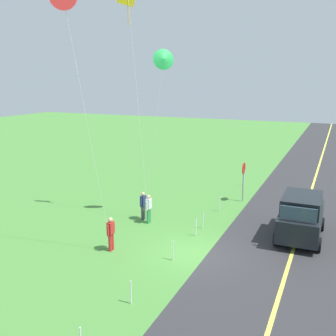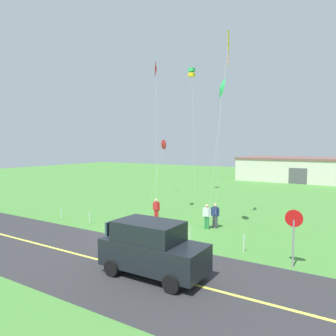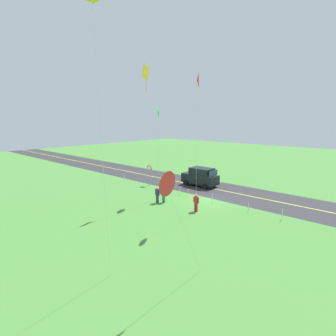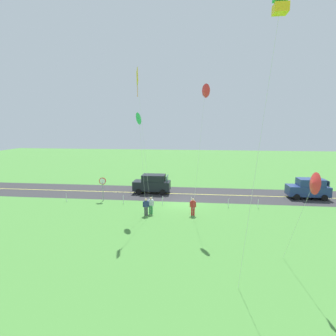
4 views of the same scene
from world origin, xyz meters
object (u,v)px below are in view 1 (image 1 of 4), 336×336
car_suv_foreground (301,216)px  kite_red_low (164,60)px  person_adult_near (143,205)px  stop_sign (244,174)px  person_adult_companion (111,233)px  person_child_watcher (149,208)px

car_suv_foreground → kite_red_low: 10.57m
car_suv_foreground → kite_red_low: kite_red_low is taller
car_suv_foreground → person_adult_near: size_ratio=2.75×
stop_sign → person_adult_near: bearing=142.3°
car_suv_foreground → person_adult_companion: car_suv_foreground is taller
person_child_watcher → kite_red_low: size_ratio=0.17×
kite_red_low → car_suv_foreground: bearing=-88.9°
stop_sign → kite_red_low: 9.11m
kite_red_low → person_adult_companion: bearing=175.1°
stop_sign → person_child_watcher: stop_sign is taller
car_suv_foreground → kite_red_low: (-0.14, 7.38, 7.57)m
person_adult_companion → kite_red_low: 9.29m
person_adult_near → car_suv_foreground: bearing=59.7°
car_suv_foreground → person_child_watcher: (-1.20, 7.81, -0.29)m
person_adult_companion → person_child_watcher: bearing=3.5°
car_suv_foreground → person_adult_companion: bearing=123.1°
car_suv_foreground → kite_red_low: bearing=91.1°
person_child_watcher → kite_red_low: 7.94m
stop_sign → person_adult_near: size_ratio=1.60×
person_adult_near → person_child_watcher: 0.63m
car_suv_foreground → stop_sign: size_ratio=1.72×
stop_sign → person_child_watcher: size_ratio=1.60×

